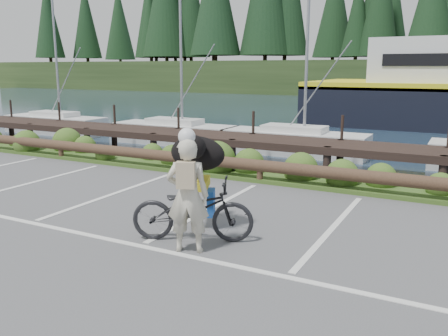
# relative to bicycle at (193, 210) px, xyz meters

# --- Properties ---
(ground) EXTENTS (72.00, 72.00, 0.00)m
(ground) POSITION_rel_bicycle_xyz_m (-0.64, -0.25, -0.54)
(ground) COLOR #4C4D4F
(harbor_backdrop) EXTENTS (170.00, 160.00, 30.00)m
(harbor_backdrop) POSITION_rel_bicycle_xyz_m (-0.24, 78.22, -0.54)
(harbor_backdrop) COLOR #192A3C
(harbor_backdrop) RESTS_ON ground
(vegetation_strip) EXTENTS (34.00, 1.60, 0.10)m
(vegetation_strip) POSITION_rel_bicycle_xyz_m (-0.64, 5.05, -0.49)
(vegetation_strip) COLOR #3D5B21
(vegetation_strip) RESTS_ON ground
(log_rail) EXTENTS (32.00, 0.30, 0.60)m
(log_rail) POSITION_rel_bicycle_xyz_m (-0.64, 4.35, -0.54)
(log_rail) COLOR #443021
(log_rail) RESTS_ON ground
(bicycle) EXTENTS (2.19, 1.47, 1.09)m
(bicycle) POSITION_rel_bicycle_xyz_m (0.00, 0.00, 0.00)
(bicycle) COLOR black
(bicycle) RESTS_ON ground
(cyclist) EXTENTS (0.79, 0.67, 1.85)m
(cyclist) POSITION_rel_bicycle_xyz_m (0.19, -0.44, 0.38)
(cyclist) COLOR beige
(cyclist) RESTS_ON ground
(dog) EXTENTS (0.90, 1.20, 0.62)m
(dog) POSITION_rel_bicycle_xyz_m (-0.26, 0.61, 0.85)
(dog) COLOR black
(dog) RESTS_ON bicycle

